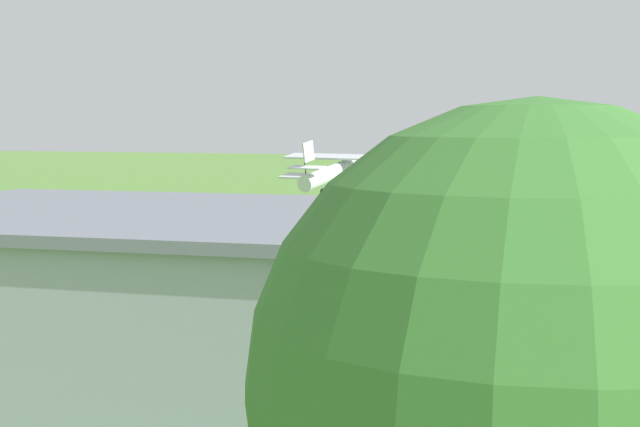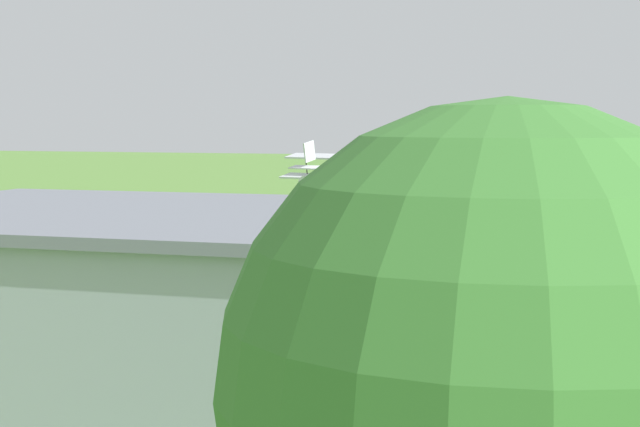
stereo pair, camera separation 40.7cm
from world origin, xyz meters
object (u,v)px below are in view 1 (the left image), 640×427
at_px(hangar, 222,299).
at_px(biplane, 334,172).
at_px(person_by_parked_cars, 490,288).
at_px(person_beside_truck, 433,287).
at_px(car_grey, 118,287).
at_px(car_blue, 581,308).
at_px(person_near_hangar_door, 479,296).
at_px(tree_near_perimeter_road, 532,389).

relative_size(hangar, biplane, 2.77).
distance_m(person_by_parked_cars, person_beside_truck, 2.77).
xyz_separation_m(biplane, car_grey, (4.34, 21.87, -4.70)).
relative_size(biplane, car_grey, 2.22).
xyz_separation_m(car_blue, car_grey, (22.10, 1.21, -0.03)).
xyz_separation_m(car_grey, person_by_parked_cars, (-17.52, -5.39, 0.01)).
distance_m(person_near_hangar_door, person_by_parked_cars, 2.13).
relative_size(car_grey, tree_near_perimeter_road, 0.47).
bearing_deg(person_near_hangar_door, tree_near_perimeter_road, 99.80).
xyz_separation_m(car_blue, tree_near_perimeter_road, (-1.17, 32.33, 5.10)).
relative_size(car_blue, car_grey, 1.06).
height_order(car_blue, tree_near_perimeter_road, tree_near_perimeter_road).
xyz_separation_m(biplane, person_near_hangar_door, (-12.99, 18.60, -4.77)).
relative_size(car_blue, person_near_hangar_door, 2.89).
bearing_deg(person_by_parked_cars, person_beside_truck, 6.69).
relative_size(hangar, car_blue, 5.77).
xyz_separation_m(hangar, person_beside_truck, (-3.73, -17.23, -2.19)).
relative_size(biplane, person_near_hangar_door, 6.01).
xyz_separation_m(biplane, tree_near_perimeter_road, (-18.93, 53.00, 0.43)).
bearing_deg(car_grey, hangar, 132.22).
distance_m(car_grey, tree_near_perimeter_road, 39.20).
relative_size(car_blue, tree_near_perimeter_road, 0.50).
distance_m(person_near_hangar_door, person_beside_truck, 3.13).
xyz_separation_m(car_grey, person_near_hangar_door, (-17.33, -3.27, -0.06)).
xyz_separation_m(hangar, car_blue, (-11.06, -13.37, -2.11)).
bearing_deg(car_blue, tree_near_perimeter_road, 92.08).
bearing_deg(hangar, biplane, -78.86).
height_order(hangar, car_blue, hangar).
height_order(biplane, car_blue, biplane).
bearing_deg(person_near_hangar_door, car_blue, 156.56).
height_order(person_by_parked_cars, person_beside_truck, person_by_parked_cars).
xyz_separation_m(person_near_hangar_door, tree_near_perimeter_road, (-5.94, 34.40, 5.20)).
bearing_deg(person_beside_truck, hangar, 77.80).
relative_size(car_blue, person_beside_truck, 2.83).
bearing_deg(tree_near_perimeter_road, person_near_hangar_door, -80.20).
height_order(hangar, tree_near_perimeter_road, tree_near_perimeter_road).
relative_size(person_beside_truck, tree_near_perimeter_road, 0.18).
relative_size(car_grey, person_near_hangar_door, 2.72).
distance_m(car_grey, person_by_parked_cars, 18.33).
bearing_deg(tree_near_perimeter_road, car_blue, -87.92).
height_order(biplane, person_beside_truck, biplane).
relative_size(hangar, person_beside_truck, 16.31).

